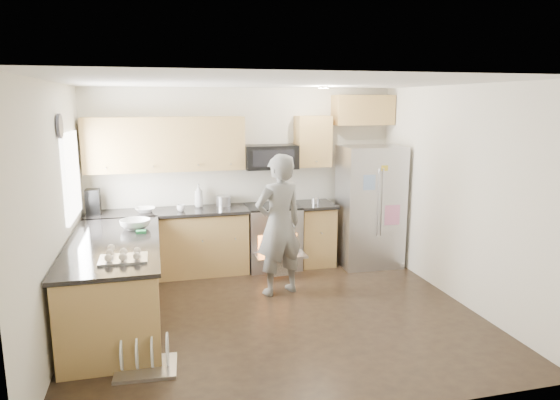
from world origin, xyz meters
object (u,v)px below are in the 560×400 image
object	(u,v)px
dish_rack	(146,361)
stove_range	(272,222)
refrigerator	(370,206)
person	(279,225)

from	to	relation	value
dish_rack	stove_range	bearing A→B (deg)	55.02
refrigerator	stove_range	bearing A→B (deg)	172.35
refrigerator	person	world-z (taller)	person
refrigerator	dish_rack	world-z (taller)	refrigerator
person	refrigerator	bearing A→B (deg)	-169.87
stove_range	dish_rack	world-z (taller)	stove_range
stove_range	refrigerator	bearing A→B (deg)	-9.70
stove_range	person	size ratio (longest dim) A/B	1.00
stove_range	dish_rack	bearing A→B (deg)	-124.98
person	dish_rack	size ratio (longest dim) A/B	3.12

